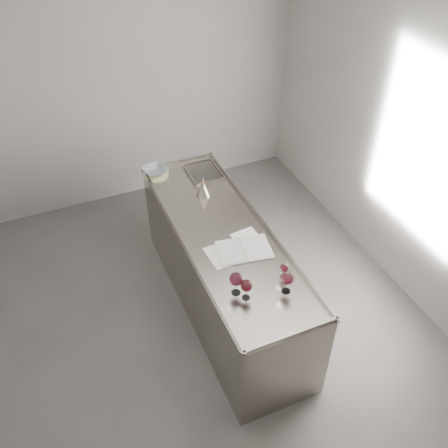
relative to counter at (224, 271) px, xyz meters
name	(u,v)px	position (x,y,z in m)	size (l,w,h in m)	color
room_shell	(177,228)	(-0.50, -0.30, 0.93)	(4.54, 5.04, 2.84)	#4E4B49
counter	(224,271)	(0.00, 0.00, 0.00)	(0.77, 2.42, 0.97)	gray
wine_glass_left	(236,280)	(-0.19, -0.67, 0.61)	(0.10, 0.10, 0.20)	white
wine_glass_middle	(246,286)	(-0.14, -0.74, 0.59)	(0.09, 0.09, 0.18)	white
wine_glass_right	(287,278)	(0.17, -0.80, 0.61)	(0.10, 0.10, 0.19)	white
wine_glass_small	(284,268)	(0.22, -0.66, 0.57)	(0.07, 0.07, 0.14)	white
notebook	(244,250)	(0.07, -0.27, 0.47)	(0.48, 0.37, 0.02)	silver
loose_paper_top	(250,241)	(0.16, -0.18, 0.47)	(0.22, 0.31, 0.00)	silver
loose_paper_under	(221,255)	(-0.13, -0.25, 0.47)	(0.20, 0.29, 0.00)	white
trivet	(156,174)	(-0.28, 1.08, 0.48)	(0.26, 0.26, 0.02)	beige
ceramic_bowl	(155,171)	(-0.28, 1.08, 0.52)	(0.24, 0.24, 0.06)	gray
wine_funnel	(203,190)	(0.04, 0.58, 0.53)	(0.14, 0.14, 0.20)	#A49A92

